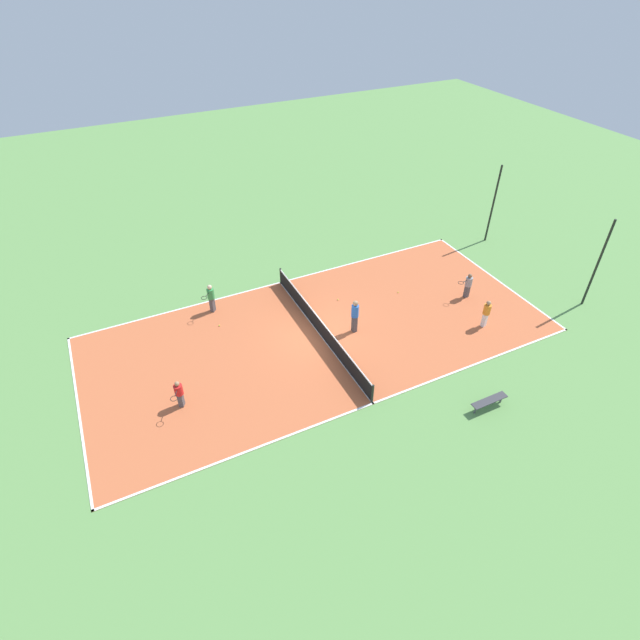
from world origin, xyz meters
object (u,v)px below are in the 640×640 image
fence_post_back_right (598,264)px  player_near_blue (355,314)px  player_coach_red (179,393)px  tennis_ball_near_net (338,300)px  bench (489,401)px  fence_post_back_left (493,204)px  player_center_orange (486,312)px  tennis_ball_midcourt (351,363)px  player_far_green (211,296)px  tennis_ball_far_baseline (219,325)px  tennis_ball_left_sideline (398,292)px  player_baseline_gray (468,284)px  tennis_net (320,326)px

fence_post_back_right → player_near_blue: bearing=-105.4°
player_coach_red → fence_post_back_right: (2.19, 21.01, 1.69)m
player_coach_red → tennis_ball_near_net: (-3.80, 9.40, -0.73)m
bench → fence_post_back_left: size_ratio=0.34×
bench → player_coach_red: (-5.73, -11.48, 0.40)m
fence_post_back_left → player_center_orange: bearing=-41.3°
bench → tennis_ball_midcourt: 6.22m
player_far_green → bench: bearing=82.8°
tennis_ball_near_net → tennis_ball_far_baseline: size_ratio=1.00×
player_near_blue → fence_post_back_left: (-4.38, 12.10, 1.39)m
fence_post_back_right → bench: bearing=-69.6°
player_center_orange → player_far_green: (-7.20, -11.88, 0.06)m
player_near_blue → fence_post_back_right: (3.33, 12.10, 1.39)m
player_center_orange → tennis_ball_near_net: (-5.17, -5.56, -0.83)m
tennis_ball_near_net → tennis_ball_left_sideline: size_ratio=1.00×
player_baseline_gray → tennis_ball_near_net: player_baseline_gray is taller
player_center_orange → player_baseline_gray: 2.54m
tennis_ball_left_sideline → player_coach_red: bearing=-76.9°
player_near_blue → player_center_orange: bearing=-116.3°
tennis_net → fence_post_back_right: 14.40m
bench → player_baseline_gray: size_ratio=1.15×
player_coach_red → fence_post_back_right: 21.19m
player_near_blue → player_baseline_gray: 6.89m
player_coach_red → fence_post_back_left: fence_post_back_left is taller
tennis_net → player_near_blue: player_near_blue is taller
player_center_orange → player_coach_red: bearing=-22.6°
tennis_ball_far_baseline → fence_post_back_right: (6.65, 18.02, 2.42)m
tennis_net → tennis_ball_midcourt: 2.59m
player_center_orange → player_near_blue: bearing=-39.8°
player_coach_red → fence_post_back_left: bearing=133.1°
player_baseline_gray → player_far_green: player_far_green is taller
bench → player_near_blue: (-6.86, -2.57, 0.70)m
bench → tennis_ball_far_baseline: bench is taller
tennis_net → tennis_ball_left_sideline: 5.59m
player_far_green → tennis_ball_midcourt: player_far_green is taller
player_near_blue → tennis_ball_far_baseline: (-3.32, -5.92, -1.03)m
bench → tennis_ball_midcourt: (-4.87, -3.85, -0.33)m
tennis_net → player_far_green: 5.93m
player_coach_red → player_far_green: bearing=-179.4°
player_near_blue → tennis_ball_near_net: size_ratio=27.01×
tennis_ball_near_net → player_near_blue: bearing=-10.5°
bench → tennis_ball_left_sideline: bearing=82.0°
player_baseline_gray → tennis_ball_far_baseline: (-3.43, -12.80, -0.79)m
tennis_ball_far_baseline → tennis_ball_left_sideline: same height
player_far_green → tennis_ball_midcourt: 8.14m
player_center_orange → fence_post_back_left: 9.30m
bench → player_far_green: (-11.56, -8.40, 0.55)m
player_baseline_gray → player_center_orange: bearing=66.8°
player_far_green → tennis_ball_near_net: (2.04, 6.32, -0.88)m
tennis_net → player_coach_red: 7.47m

